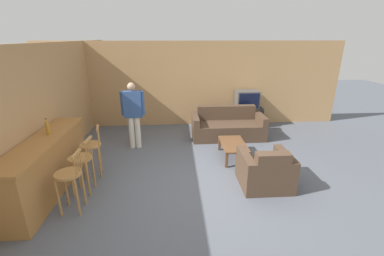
{
  "coord_description": "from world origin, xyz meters",
  "views": [
    {
      "loc": [
        -0.53,
        -4.33,
        2.71
      ],
      "look_at": [
        -0.19,
        0.87,
        0.85
      ],
      "focal_mm": 24.0,
      "sensor_mm": 36.0,
      "label": 1
    }
  ],
  "objects_px": {
    "bar_chair_near": "(70,178)",
    "person_by_window": "(133,112)",
    "couch_far": "(227,127)",
    "tv_unit": "(246,117)",
    "bar_chair_mid": "(82,162)",
    "coffee_table": "(233,145)",
    "tv": "(247,99)",
    "bottle": "(47,127)",
    "bar_chair_far": "(92,149)",
    "armchair_near": "(265,171)"
  },
  "relations": [
    {
      "from": "bar_chair_near",
      "to": "person_by_window",
      "type": "bearing_deg",
      "value": 75.49
    },
    {
      "from": "couch_far",
      "to": "tv_unit",
      "type": "bearing_deg",
      "value": 49.14
    },
    {
      "from": "bar_chair_mid",
      "to": "coffee_table",
      "type": "distance_m",
      "value": 3.26
    },
    {
      "from": "tv",
      "to": "bottle",
      "type": "bearing_deg",
      "value": -145.34
    },
    {
      "from": "couch_far",
      "to": "bar_chair_near",
      "type": "bearing_deg",
      "value": -135.57
    },
    {
      "from": "bar_chair_mid",
      "to": "couch_far",
      "type": "height_order",
      "value": "bar_chair_mid"
    },
    {
      "from": "bar_chair_near",
      "to": "tv",
      "type": "distance_m",
      "value": 5.58
    },
    {
      "from": "person_by_window",
      "to": "tv",
      "type": "bearing_deg",
      "value": 24.06
    },
    {
      "from": "bar_chair_near",
      "to": "coffee_table",
      "type": "relative_size",
      "value": 1.04
    },
    {
      "from": "bar_chair_far",
      "to": "tv_unit",
      "type": "xyz_separation_m",
      "value": [
        3.92,
        2.83,
        -0.28
      ]
    },
    {
      "from": "bottle",
      "to": "bar_chair_near",
      "type": "bearing_deg",
      "value": -53.72
    },
    {
      "from": "bar_chair_near",
      "to": "couch_far",
      "type": "bearing_deg",
      "value": 44.43
    },
    {
      "from": "tv_unit",
      "to": "bottle",
      "type": "relative_size",
      "value": 3.17
    },
    {
      "from": "bar_chair_near",
      "to": "bar_chair_mid",
      "type": "distance_m",
      "value": 0.55
    },
    {
      "from": "bar_chair_mid",
      "to": "armchair_near",
      "type": "xyz_separation_m",
      "value": [
        3.37,
        -0.04,
        -0.28
      ]
    },
    {
      "from": "bar_chair_mid",
      "to": "bottle",
      "type": "height_order",
      "value": "bottle"
    },
    {
      "from": "bar_chair_far",
      "to": "couch_far",
      "type": "bearing_deg",
      "value": 31.7
    },
    {
      "from": "armchair_near",
      "to": "bottle",
      "type": "distance_m",
      "value": 4.09
    },
    {
      "from": "coffee_table",
      "to": "person_by_window",
      "type": "height_order",
      "value": "person_by_window"
    },
    {
      "from": "couch_far",
      "to": "bottle",
      "type": "relative_size",
      "value": 6.59
    },
    {
      "from": "bar_chair_mid",
      "to": "tv_unit",
      "type": "relative_size",
      "value": 1.08
    },
    {
      "from": "couch_far",
      "to": "coffee_table",
      "type": "height_order",
      "value": "couch_far"
    },
    {
      "from": "armchair_near",
      "to": "tv_unit",
      "type": "distance_m",
      "value": 3.5
    },
    {
      "from": "armchair_near",
      "to": "tv",
      "type": "bearing_deg",
      "value": 81.04
    },
    {
      "from": "coffee_table",
      "to": "tv",
      "type": "relative_size",
      "value": 1.46
    },
    {
      "from": "bar_chair_near",
      "to": "couch_far",
      "type": "height_order",
      "value": "bar_chair_near"
    },
    {
      "from": "bar_chair_far",
      "to": "tv_unit",
      "type": "bearing_deg",
      "value": 35.83
    },
    {
      "from": "bottle",
      "to": "person_by_window",
      "type": "height_order",
      "value": "person_by_window"
    },
    {
      "from": "bottle",
      "to": "armchair_near",
      "type": "bearing_deg",
      "value": -4.6
    },
    {
      "from": "armchair_near",
      "to": "bottle",
      "type": "height_order",
      "value": "bottle"
    },
    {
      "from": "tv",
      "to": "person_by_window",
      "type": "height_order",
      "value": "person_by_window"
    },
    {
      "from": "bottle",
      "to": "tv_unit",
      "type": "bearing_deg",
      "value": 34.69
    },
    {
      "from": "bar_chair_near",
      "to": "coffee_table",
      "type": "distance_m",
      "value": 3.5
    },
    {
      "from": "bar_chair_near",
      "to": "bar_chair_far",
      "type": "distance_m",
      "value": 1.14
    },
    {
      "from": "couch_far",
      "to": "tv",
      "type": "xyz_separation_m",
      "value": [
        0.76,
        0.87,
        0.58
      ]
    },
    {
      "from": "person_by_window",
      "to": "coffee_table",
      "type": "bearing_deg",
      "value": -18.05
    },
    {
      "from": "bottle",
      "to": "coffee_table",
      "type": "bearing_deg",
      "value": 13.9
    },
    {
      "from": "bar_chair_near",
      "to": "tv",
      "type": "relative_size",
      "value": 1.52
    },
    {
      "from": "bar_chair_mid",
      "to": "bar_chair_far",
      "type": "bearing_deg",
      "value": 90.04
    },
    {
      "from": "bar_chair_far",
      "to": "bottle",
      "type": "distance_m",
      "value": 0.9
    },
    {
      "from": "armchair_near",
      "to": "tv",
      "type": "relative_size",
      "value": 1.35
    },
    {
      "from": "bar_chair_far",
      "to": "person_by_window",
      "type": "distance_m",
      "value": 1.55
    },
    {
      "from": "bar_chair_near",
      "to": "bottle",
      "type": "bearing_deg",
      "value": 126.28
    },
    {
      "from": "couch_far",
      "to": "bottle",
      "type": "distance_m",
      "value": 4.48
    },
    {
      "from": "couch_far",
      "to": "coffee_table",
      "type": "xyz_separation_m",
      "value": [
        -0.13,
        -1.36,
        0.02
      ]
    },
    {
      "from": "tv",
      "to": "armchair_near",
      "type": "bearing_deg",
      "value": -98.96
    },
    {
      "from": "bar_chair_near",
      "to": "coffee_table",
      "type": "xyz_separation_m",
      "value": [
        3.02,
        1.74,
        -0.27
      ]
    },
    {
      "from": "tv_unit",
      "to": "bottle",
      "type": "distance_m",
      "value": 5.58
    },
    {
      "from": "bar_chair_near",
      "to": "bottle",
      "type": "distance_m",
      "value": 1.19
    },
    {
      "from": "bar_chair_near",
      "to": "bar_chair_mid",
      "type": "bearing_deg",
      "value": 90.0
    }
  ]
}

